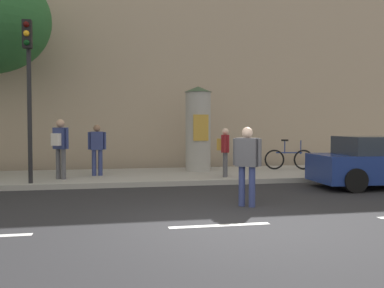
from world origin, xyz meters
The scene contains 11 objects.
ground_plane centered at (0.00, 0.00, 0.00)m, with size 80.00×80.00×0.00m, color #232326.
sidewalk_curb centered at (0.00, 7.00, 0.07)m, with size 36.00×4.00×0.15m, color #9E9B93.
lane_markings centered at (0.00, 0.00, 0.00)m, with size 25.80×0.16×0.01m.
building_backdrop centered at (0.00, 12.00, 4.80)m, with size 36.00×5.00×9.60m, color tan.
traffic_light centered at (-3.96, 5.24, 3.11)m, with size 0.24×0.45×4.42m.
poster_column centered at (1.29, 7.72, 1.65)m, with size 0.97×0.97×2.96m.
pedestrian_with_backpack centered at (1.04, 1.63, 1.01)m, with size 0.52×0.48×1.71m.
pedestrian_in_dark_shirt centered at (1.70, 5.76, 1.04)m, with size 0.47×0.56×1.51m.
pedestrian_in_light_jacket centered at (-2.18, 6.87, 1.09)m, with size 0.57×0.24×1.62m.
pedestrian_with_bag centered at (-3.24, 6.14, 1.21)m, with size 0.51×0.51×1.78m.
bicycle_leaning centered at (4.60, 7.46, 0.54)m, with size 1.74×0.46×1.09m.
Camera 1 is at (-1.97, -7.27, 1.74)m, focal length 40.80 mm.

